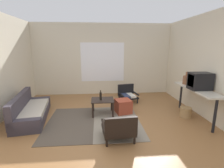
% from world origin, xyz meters
% --- Properties ---
extents(ground_plane, '(7.80, 7.80, 0.00)m').
position_xyz_m(ground_plane, '(0.00, 0.00, 0.00)').
color(ground_plane, olive).
extents(far_wall_with_window, '(5.60, 0.13, 2.70)m').
position_xyz_m(far_wall_with_window, '(0.00, 3.06, 1.35)').
color(far_wall_with_window, beige).
rests_on(far_wall_with_window, ground).
extents(side_wall_right, '(0.12, 6.60, 2.70)m').
position_xyz_m(side_wall_right, '(2.66, 0.30, 1.35)').
color(side_wall_right, beige).
rests_on(side_wall_right, ground).
extents(area_rug, '(2.29, 1.96, 0.01)m').
position_xyz_m(area_rug, '(-0.30, 0.43, 0.01)').
color(area_rug, '#4C4238').
rests_on(area_rug, ground).
extents(couch, '(0.94, 1.87, 0.66)m').
position_xyz_m(couch, '(-1.96, 0.78, 0.21)').
color(couch, '#38333D').
rests_on(couch, ground).
extents(coffee_table, '(0.61, 0.54, 0.43)m').
position_xyz_m(coffee_table, '(-0.07, 0.92, 0.34)').
color(coffee_table, black).
rests_on(coffee_table, ground).
extents(armchair_by_window, '(0.66, 0.65, 0.56)m').
position_xyz_m(armchair_by_window, '(0.81, 1.99, 0.26)').
color(armchair_by_window, black).
rests_on(armchair_by_window, ground).
extents(armchair_striped_foreground, '(0.68, 0.67, 0.57)m').
position_xyz_m(armchair_striped_foreground, '(0.22, -0.42, 0.26)').
color(armchair_striped_foreground, black).
rests_on(armchair_striped_foreground, ground).
extents(ottoman_orange, '(0.49, 0.49, 0.39)m').
position_xyz_m(ottoman_orange, '(0.51, 0.97, 0.19)').
color(ottoman_orange, '#993D28').
rests_on(ottoman_orange, ground).
extents(console_shelf, '(0.42, 1.64, 0.81)m').
position_xyz_m(console_shelf, '(2.32, 0.46, 0.72)').
color(console_shelf, beige).
rests_on(console_shelf, ground).
extents(crt_television, '(0.49, 0.36, 0.42)m').
position_xyz_m(crt_television, '(2.31, 0.36, 1.02)').
color(crt_television, black).
rests_on(crt_television, console_shelf).
extents(clay_vase, '(0.23, 0.23, 0.35)m').
position_xyz_m(clay_vase, '(2.32, 0.95, 0.94)').
color(clay_vase, brown).
rests_on(clay_vase, console_shelf).
extents(glass_bottle, '(0.06, 0.06, 0.27)m').
position_xyz_m(glass_bottle, '(-0.12, 0.90, 0.54)').
color(glass_bottle, black).
rests_on(glass_bottle, coffee_table).
extents(wicker_basket, '(0.30, 0.30, 0.27)m').
position_xyz_m(wicker_basket, '(2.13, 0.55, 0.13)').
color(wicker_basket, '#9E7A4C').
rests_on(wicker_basket, ground).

